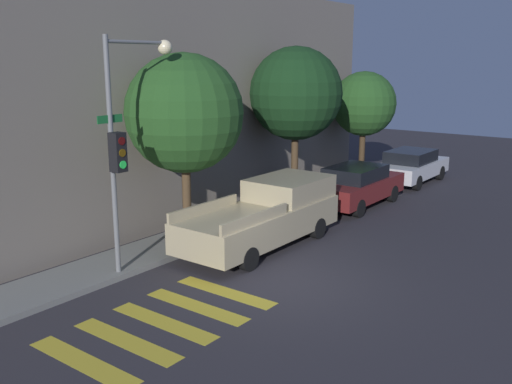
{
  "coord_description": "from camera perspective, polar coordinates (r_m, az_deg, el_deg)",
  "views": [
    {
      "loc": [
        -10.3,
        -6.96,
        5.09
      ],
      "look_at": [
        1.69,
        2.1,
        1.6
      ],
      "focal_mm": 40.0,
      "sensor_mm": 36.0,
      "label": 1
    }
  ],
  "objects": [
    {
      "name": "traffic_light_pole",
      "position": [
        13.6,
        -12.77,
        6.44
      ],
      "size": [
        2.32,
        0.56,
        5.64
      ],
      "color": "slate",
      "rests_on": "ground"
    },
    {
      "name": "tree_far_end",
      "position": [
        24.57,
        10.74,
        8.63
      ],
      "size": [
        2.69,
        2.69,
        4.64
      ],
      "color": "#42301E",
      "rests_on": "ground"
    },
    {
      "name": "ground_plane",
      "position": [
        13.43,
        2.84,
        -9.21
      ],
      "size": [
        60.0,
        60.0,
        0.0
      ],
      "primitive_type": "plane",
      "color": "#2D2B30"
    },
    {
      "name": "crosswalk",
      "position": [
        11.76,
        -9.21,
        -12.75
      ],
      "size": [
        4.26,
        2.6,
        0.0
      ],
      "color": "gold",
      "rests_on": "ground"
    },
    {
      "name": "sedan_middle",
      "position": [
        24.98,
        15.23,
        2.56
      ],
      "size": [
        4.21,
        1.83,
        1.39
      ],
      "color": "silver",
      "rests_on": "ground"
    },
    {
      "name": "pickup_truck",
      "position": [
        15.99,
        1.06,
        -2.23
      ],
      "size": [
        5.31,
        1.98,
        1.74
      ],
      "color": "tan",
      "rests_on": "ground"
    },
    {
      "name": "tree_midblock",
      "position": [
        19.98,
        3.99,
        9.76
      ],
      "size": [
        3.22,
        3.22,
        5.57
      ],
      "color": "#4C3823",
      "rests_on": "ground"
    },
    {
      "name": "sedan_near_corner",
      "position": [
        20.51,
        9.99,
        0.69
      ],
      "size": [
        4.31,
        1.8,
        1.45
      ],
      "color": "maroon",
      "rests_on": "ground"
    },
    {
      "name": "building_row",
      "position": [
        18.45,
        -19.03,
        8.09
      ],
      "size": [
        26.0,
        6.0,
        7.43
      ],
      "primitive_type": "cube",
      "color": "slate",
      "rests_on": "ground"
    },
    {
      "name": "tree_near_corner",
      "position": [
        15.7,
        -7.18,
        7.79
      ],
      "size": [
        3.25,
        3.25,
        5.3
      ],
      "color": "#4C3823",
      "rests_on": "ground"
    },
    {
      "name": "sidewalk",
      "position": [
        15.89,
        -9.35,
        -5.53
      ],
      "size": [
        26.0,
        1.69,
        0.14
      ],
      "primitive_type": "cube",
      "color": "slate",
      "rests_on": "ground"
    }
  ]
}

